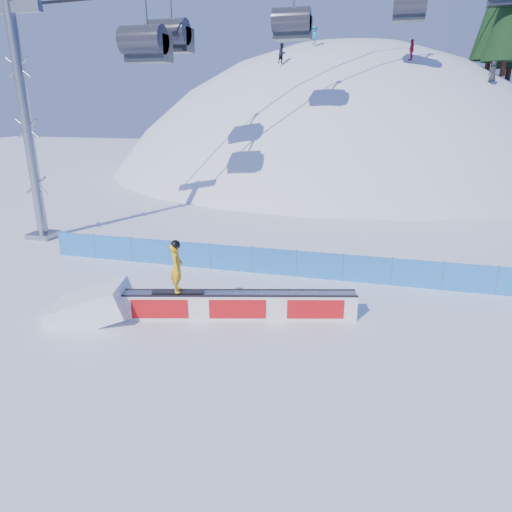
# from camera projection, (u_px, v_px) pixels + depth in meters

# --- Properties ---
(ground) EXTENTS (160.00, 160.00, 0.00)m
(ground) POSITION_uv_depth(u_px,v_px,m) (246.00, 318.00, 16.21)
(ground) COLOR white
(ground) RESTS_ON ground
(snow_hill) EXTENTS (64.00, 64.00, 64.00)m
(snow_hill) POSITION_uv_depth(u_px,v_px,m) (334.00, 305.00, 60.43)
(snow_hill) COLOR white
(snow_hill) RESTS_ON ground
(safety_fence) EXTENTS (22.05, 0.05, 1.30)m
(safety_fence) POSITION_uv_depth(u_px,v_px,m) (274.00, 262.00, 20.15)
(safety_fence) COLOR blue
(safety_fence) RESTS_ON ground
(rail_box) EXTENTS (8.20, 2.64, 1.00)m
(rail_box) POSITION_uv_depth(u_px,v_px,m) (238.00, 305.00, 16.04)
(rail_box) COLOR white
(rail_box) RESTS_ON ground
(snow_ramp) EXTENTS (3.20, 2.43, 1.78)m
(snow_ramp) POSITION_uv_depth(u_px,v_px,m) (92.00, 318.00, 16.22)
(snow_ramp) COLOR white
(snow_ramp) RESTS_ON ground
(snowboarder) EXTENTS (1.83, 0.77, 1.89)m
(snowboarder) POSITION_uv_depth(u_px,v_px,m) (177.00, 267.00, 15.59)
(snowboarder) COLOR black
(snowboarder) RESTS_ON rail_box
(distant_skiers) EXTENTS (18.45, 5.04, 5.17)m
(distant_skiers) POSITION_uv_depth(u_px,v_px,m) (361.00, 50.00, 40.05)
(distant_skiers) COLOR black
(distant_skiers) RESTS_ON ground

